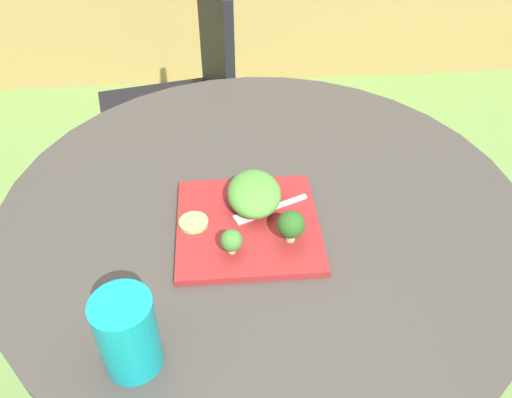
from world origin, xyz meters
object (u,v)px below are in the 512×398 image
at_px(salad_plate, 248,225).
at_px(drinking_glass, 129,337).
at_px(patio_chair, 187,90).
at_px(fork, 264,211).

height_order(salad_plate, drinking_glass, drinking_glass).
height_order(patio_chair, drinking_glass, patio_chair).
xyz_separation_m(salad_plate, fork, (0.03, 0.03, 0.01)).
distance_m(patio_chair, drinking_glass, 1.24).
distance_m(salad_plate, drinking_glass, 0.33).
relative_size(patio_chair, drinking_glass, 6.75).
distance_m(patio_chair, salad_plate, 0.98).
height_order(salad_plate, fork, fork).
distance_m(drinking_glass, fork, 0.37).
bearing_deg(patio_chair, drinking_glass, -91.55).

